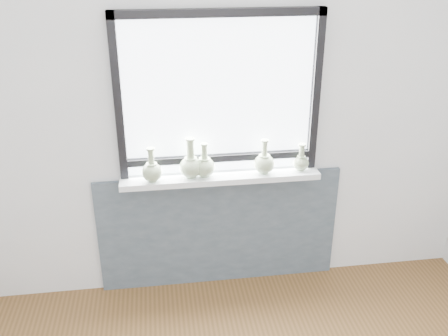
{
  "coord_description": "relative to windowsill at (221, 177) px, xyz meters",
  "views": [
    {
      "loc": [
        -0.4,
        -1.24,
        2.31
      ],
      "look_at": [
        0.0,
        1.55,
        1.02
      ],
      "focal_mm": 40.0,
      "sensor_mm": 36.0,
      "label": 1
    }
  ],
  "objects": [
    {
      "name": "vase_c",
      "position": [
        -0.11,
        -0.01,
        0.09
      ],
      "size": [
        0.14,
        0.14,
        0.23
      ],
      "rotation": [
        0.0,
        0.0,
        0.29
      ],
      "color": "#A2BA8E",
      "rests_on": "windowsill"
    },
    {
      "name": "apron_panel",
      "position": [
        0.0,
        0.07,
        -0.45
      ],
      "size": [
        1.7,
        0.03,
        0.86
      ],
      "primitive_type": "cube",
      "color": "#515C6A",
      "rests_on": "ground"
    },
    {
      "name": "vase_b",
      "position": [
        -0.2,
        -0.0,
        0.1
      ],
      "size": [
        0.15,
        0.15,
        0.27
      ],
      "rotation": [
        0.0,
        0.0,
        -0.21
      ],
      "color": "#A2BA8E",
      "rests_on": "windowsill"
    },
    {
      "name": "vase_d",
      "position": [
        0.29,
        -0.01,
        0.09
      ],
      "size": [
        0.14,
        0.14,
        0.23
      ],
      "rotation": [
        0.0,
        0.0,
        0.04
      ],
      "color": "#A2BA8E",
      "rests_on": "windowsill"
    },
    {
      "name": "vase_a",
      "position": [
        -0.45,
        -0.03,
        0.09
      ],
      "size": [
        0.13,
        0.13,
        0.23
      ],
      "rotation": [
        0.0,
        0.0,
        0.17
      ],
      "color": "#A2BA8E",
      "rests_on": "windowsill"
    },
    {
      "name": "vase_e",
      "position": [
        0.54,
        -0.0,
        0.08
      ],
      "size": [
        0.1,
        0.1,
        0.19
      ],
      "rotation": [
        0.0,
        0.0,
        -0.28
      ],
      "color": "#A2BA8E",
      "rests_on": "windowsill"
    },
    {
      "name": "windowsill",
      "position": [
        0.0,
        0.0,
        0.0
      ],
      "size": [
        1.32,
        0.18,
        0.04
      ],
      "primitive_type": "cube",
      "color": "white",
      "rests_on": "apron_panel"
    },
    {
      "name": "window",
      "position": [
        0.0,
        0.06,
        0.56
      ],
      "size": [
        1.3,
        0.06,
        1.05
      ],
      "color": "black",
      "rests_on": "windowsill"
    },
    {
      "name": "back_wall",
      "position": [
        0.0,
        0.1,
        0.42
      ],
      "size": [
        3.6,
        0.02,
        2.6
      ],
      "primitive_type": "cube",
      "color": "silver",
      "rests_on": "ground"
    }
  ]
}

